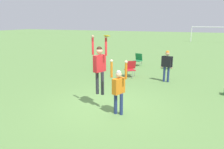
{
  "coord_description": "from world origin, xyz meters",
  "views": [
    {
      "loc": [
        3.24,
        -7.21,
        3.23
      ],
      "look_at": [
        0.25,
        -0.01,
        1.3
      ],
      "focal_mm": 35.0,
      "sensor_mm": 36.0,
      "label": 1
    }
  ],
  "objects_px": {
    "person_defending": "(119,86)",
    "camping_chair_4": "(169,62)",
    "person_jumping": "(100,64)",
    "frisbee": "(107,36)",
    "camping_chair_1": "(131,68)",
    "person_spectator_near": "(167,63)",
    "camping_chair_2": "(100,63)",
    "camping_chair_0": "(138,59)",
    "camping_chair_5": "(101,59)"
  },
  "relations": [
    {
      "from": "camping_chair_2",
      "to": "person_spectator_near",
      "type": "relative_size",
      "value": 0.52
    },
    {
      "from": "camping_chair_2",
      "to": "camping_chair_5",
      "type": "distance_m",
      "value": 1.35
    },
    {
      "from": "camping_chair_1",
      "to": "person_spectator_near",
      "type": "xyz_separation_m",
      "value": [
        2.12,
        -0.32,
        0.49
      ]
    },
    {
      "from": "person_defending",
      "to": "frisbee",
      "type": "height_order",
      "value": "frisbee"
    },
    {
      "from": "person_jumping",
      "to": "camping_chair_0",
      "type": "xyz_separation_m",
      "value": [
        -0.87,
        8.34,
        -1.22
      ]
    },
    {
      "from": "frisbee",
      "to": "person_spectator_near",
      "type": "relative_size",
      "value": 0.14
    },
    {
      "from": "person_defending",
      "to": "frisbee",
      "type": "bearing_deg",
      "value": -99.04
    },
    {
      "from": "camping_chair_4",
      "to": "frisbee",
      "type": "bearing_deg",
      "value": 102.62
    },
    {
      "from": "camping_chair_1",
      "to": "camping_chair_2",
      "type": "distance_m",
      "value": 2.57
    },
    {
      "from": "person_jumping",
      "to": "frisbee",
      "type": "distance_m",
      "value": 1.06
    },
    {
      "from": "person_defending",
      "to": "camping_chair_4",
      "type": "relative_size",
      "value": 2.5
    },
    {
      "from": "camping_chair_1",
      "to": "camping_chair_4",
      "type": "xyz_separation_m",
      "value": [
        1.74,
        3.09,
        -0.06
      ]
    },
    {
      "from": "person_defending",
      "to": "camping_chair_1",
      "type": "bearing_deg",
      "value": -145.9
    },
    {
      "from": "person_defending",
      "to": "person_spectator_near",
      "type": "xyz_separation_m",
      "value": [
        0.88,
        4.93,
        0.0
      ]
    },
    {
      "from": "person_defending",
      "to": "person_jumping",
      "type": "bearing_deg",
      "value": -90.0
    },
    {
      "from": "camping_chair_1",
      "to": "camping_chair_2",
      "type": "bearing_deg",
      "value": -56.87
    },
    {
      "from": "camping_chair_5",
      "to": "camping_chair_0",
      "type": "bearing_deg",
      "value": -172.89
    },
    {
      "from": "person_spectator_near",
      "to": "frisbee",
      "type": "bearing_deg",
      "value": -92.06
    },
    {
      "from": "person_jumping",
      "to": "person_defending",
      "type": "distance_m",
      "value": 1.16
    },
    {
      "from": "frisbee",
      "to": "camping_chair_0",
      "type": "bearing_deg",
      "value": 98.02
    },
    {
      "from": "camping_chair_2",
      "to": "frisbee",
      "type": "bearing_deg",
      "value": 101.22
    },
    {
      "from": "person_jumping",
      "to": "camping_chair_1",
      "type": "relative_size",
      "value": 2.37
    },
    {
      "from": "camping_chair_5",
      "to": "camping_chair_4",
      "type": "bearing_deg",
      "value": 170.31
    },
    {
      "from": "person_defending",
      "to": "camping_chair_1",
      "type": "distance_m",
      "value": 5.41
    },
    {
      "from": "person_jumping",
      "to": "camping_chair_2",
      "type": "distance_m",
      "value": 6.51
    },
    {
      "from": "camping_chair_0",
      "to": "camping_chair_5",
      "type": "bearing_deg",
      "value": 42.85
    },
    {
      "from": "camping_chair_0",
      "to": "person_spectator_near",
      "type": "relative_size",
      "value": 0.52
    },
    {
      "from": "camping_chair_5",
      "to": "person_spectator_near",
      "type": "bearing_deg",
      "value": 132.85
    },
    {
      "from": "frisbee",
      "to": "person_spectator_near",
      "type": "height_order",
      "value": "frisbee"
    },
    {
      "from": "camping_chair_4",
      "to": "camping_chair_5",
      "type": "relative_size",
      "value": 0.97
    },
    {
      "from": "person_jumping",
      "to": "frisbee",
      "type": "relative_size",
      "value": 9.24
    },
    {
      "from": "person_jumping",
      "to": "person_spectator_near",
      "type": "height_order",
      "value": "person_jumping"
    },
    {
      "from": "camping_chair_2",
      "to": "camping_chair_0",
      "type": "bearing_deg",
      "value": -143.65
    },
    {
      "from": "camping_chair_4",
      "to": "camping_chair_2",
      "type": "bearing_deg",
      "value": 48.45
    },
    {
      "from": "person_jumping",
      "to": "person_spectator_near",
      "type": "xyz_separation_m",
      "value": [
        1.75,
        4.6,
        -0.67
      ]
    },
    {
      "from": "camping_chair_0",
      "to": "camping_chair_2",
      "type": "xyz_separation_m",
      "value": [
        -1.92,
        -2.58,
        0.02
      ]
    },
    {
      "from": "camping_chair_1",
      "to": "person_spectator_near",
      "type": "height_order",
      "value": "person_spectator_near"
    },
    {
      "from": "camping_chair_1",
      "to": "person_defending",
      "type": "bearing_deg",
      "value": 65.79
    },
    {
      "from": "camping_chair_5",
      "to": "frisbee",
      "type": "bearing_deg",
      "value": 95.63
    },
    {
      "from": "person_defending",
      "to": "camping_chair_1",
      "type": "xyz_separation_m",
      "value": [
        -1.24,
        5.24,
        -0.48
      ]
    },
    {
      "from": "frisbee",
      "to": "camping_chair_4",
      "type": "bearing_deg",
      "value": 82.38
    },
    {
      "from": "camping_chair_1",
      "to": "frisbee",
      "type": "bearing_deg",
      "value": 60.21
    },
    {
      "from": "person_jumping",
      "to": "camping_chair_5",
      "type": "height_order",
      "value": "person_jumping"
    },
    {
      "from": "person_jumping",
      "to": "camping_chair_4",
      "type": "distance_m",
      "value": 8.21
    },
    {
      "from": "camping_chair_0",
      "to": "camping_chair_4",
      "type": "bearing_deg",
      "value": -174.55
    },
    {
      "from": "camping_chair_1",
      "to": "camping_chair_4",
      "type": "distance_m",
      "value": 3.54
    },
    {
      "from": "person_jumping",
      "to": "frisbee",
      "type": "height_order",
      "value": "frisbee"
    },
    {
      "from": "camping_chair_4",
      "to": "person_jumping",
      "type": "bearing_deg",
      "value": 100.49
    },
    {
      "from": "person_jumping",
      "to": "frisbee",
      "type": "bearing_deg",
      "value": -70.01
    },
    {
      "from": "person_jumping",
      "to": "person_spectator_near",
      "type": "bearing_deg",
      "value": -0.12
    }
  ]
}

